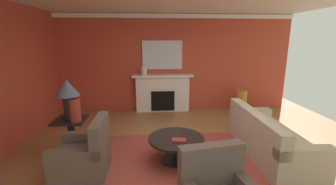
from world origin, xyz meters
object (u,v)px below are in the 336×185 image
vase_tall_corner (241,101)px  fireplace (163,94)px  coffee_table (176,144)px  side_table (72,134)px  armchair_near_window (84,157)px  vase_mantel_left (144,71)px  sofa (268,140)px  vase_on_side_table (75,110)px  mantel_mirror (162,55)px  table_lamp (67,92)px

vase_tall_corner → fireplace: bearing=172.7°
fireplace → coffee_table: fireplace is taller
fireplace → side_table: (-1.85, -2.56, -0.14)m
armchair_near_window → vase_mantel_left: size_ratio=3.56×
sofa → vase_tall_corner: 2.60m
fireplace → sofa: size_ratio=0.86×
sofa → vase_tall_corner: size_ratio=3.10×
vase_mantel_left → vase_on_side_table: bearing=-113.6°
fireplace → sofa: bearing=-56.6°
armchair_near_window → vase_mantel_left: (0.86, 3.25, 0.96)m
fireplace → vase_tall_corner: 2.37m
side_table → vase_mantel_left: 2.96m
coffee_table → vase_on_side_table: (-1.81, 0.29, 0.57)m
mantel_mirror → vase_mantel_left: bearing=-162.8°
side_table → table_lamp: size_ratio=0.93×
coffee_table → table_lamp: size_ratio=1.33×
armchair_near_window → coffee_table: bearing=12.2°
sofa → vase_mantel_left: vase_mantel_left is taller
sofa → table_lamp: 3.85m
fireplace → table_lamp: bearing=-125.9°
armchair_near_window → vase_on_side_table: 0.91m
armchair_near_window → coffee_table: (1.52, 0.33, 0.03)m
sofa → armchair_near_window: bearing=-172.4°
vase_on_side_table → vase_mantel_left: (1.15, 2.63, 0.36)m
vase_tall_corner → armchair_near_window: bearing=-141.4°
fireplace → vase_on_side_table: 3.20m
mantel_mirror → sofa: 3.79m
mantel_mirror → coffee_table: mantel_mirror is taller
fireplace → sofa: (1.88, -2.86, -0.24)m
armchair_near_window → table_lamp: bearing=120.6°
table_lamp → vase_tall_corner: (4.20, 2.26, -0.89)m
coffee_table → vase_tall_corner: size_ratio=1.48×
vase_tall_corner → vase_mantel_left: bearing=175.1°
armchair_near_window → vase_on_side_table: bearing=114.9°
sofa → mantel_mirror: bearing=122.3°
fireplace → table_lamp: size_ratio=2.40×
mantel_mirror → vase_on_side_table: 3.37m
side_table → vase_mantel_left: bearing=62.6°
coffee_table → vase_tall_corner: 3.48m
coffee_table → table_lamp: (-1.96, 0.41, 0.89)m
fireplace → side_table: 3.16m
sofa → vase_mantel_left: 3.84m
vase_on_side_table → vase_tall_corner: size_ratio=0.62×
vase_on_side_table → side_table: bearing=141.3°
vase_tall_corner → sofa: bearing=-100.3°
mantel_mirror → armchair_near_window: mantel_mirror is taller
fireplace → vase_mantel_left: (-0.55, -0.05, 0.73)m
fireplace → vase_tall_corner: fireplace is taller
sofa → armchair_near_window: (-3.29, -0.44, 0.01)m
vase_on_side_table → vase_tall_corner: bearing=30.5°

